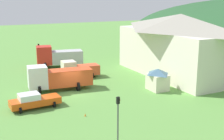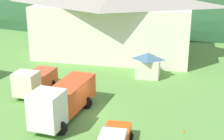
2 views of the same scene
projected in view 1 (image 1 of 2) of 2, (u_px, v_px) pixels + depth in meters
The scene contains 11 objects.
ground_plane at pixel (74, 94), 36.73m from camera, with size 200.00×200.00×0.00m, color #5B9342.
depot_building at pixel (180, 44), 45.17m from camera, with size 20.82×10.87×9.04m.
play_shed_cream at pixel (158, 79), 37.91m from camera, with size 2.67×2.24×2.73m.
crane_truck_red at pixel (57, 56), 50.53m from camera, with size 4.16×7.83×3.57m.
light_truck_cream at pixel (78, 69), 43.64m from camera, with size 2.75×5.45×2.58m.
heavy_rig_white at pixel (57, 77), 37.68m from camera, with size 3.53×8.04×3.27m.
service_pickup_orange at pixel (34, 101), 31.73m from camera, with size 2.45×5.30×1.66m.
traffic_light_west at pixel (39, 52), 50.95m from camera, with size 0.20×0.32×3.80m.
traffic_light_east at pixel (118, 115), 23.62m from camera, with size 0.20×0.32×3.92m.
traffic_cone_near_pickup at pixel (88, 84), 40.73m from camera, with size 0.36×0.36×0.58m, color orange.
traffic_cone_mid_row at pixel (85, 116), 29.76m from camera, with size 0.36×0.36×0.61m, color orange.
Camera 1 is at (33.47, -11.36, 11.39)m, focal length 48.52 mm.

